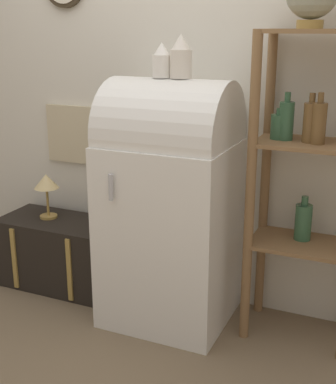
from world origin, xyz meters
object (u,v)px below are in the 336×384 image
(desk_lamp, at_px, (46,184))
(suitcase_trunk, at_px, (60,252))
(refrigerator, at_px, (170,200))
(vase_left, at_px, (162,61))
(vase_center, at_px, (181,58))

(desk_lamp, bearing_deg, suitcase_trunk, -9.43)
(refrigerator, distance_m, vase_left, 0.74)
(vase_left, bearing_deg, suitcase_trunk, 174.35)
(refrigerator, distance_m, vase_center, 0.76)
(vase_center, bearing_deg, refrigerator, -173.85)
(vase_left, height_order, desk_lamp, vase_left)
(desk_lamp, bearing_deg, vase_left, -6.01)
(suitcase_trunk, xyz_separation_m, vase_left, (0.76, -0.08, 1.22))
(refrigerator, height_order, vase_center, vase_center)
(refrigerator, xyz_separation_m, vase_center, (0.05, 0.01, 0.76))
(suitcase_trunk, xyz_separation_m, vase_center, (0.86, -0.06, 1.24))
(vase_left, distance_m, vase_center, 0.10)
(vase_center, xyz_separation_m, desk_lamp, (-0.94, 0.08, -0.80))
(suitcase_trunk, distance_m, desk_lamp, 0.45)
(suitcase_trunk, bearing_deg, vase_center, -4.30)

